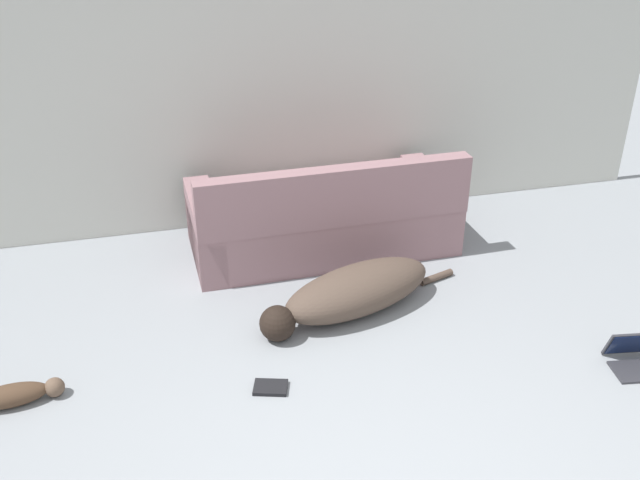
{
  "coord_description": "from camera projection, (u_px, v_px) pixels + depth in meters",
  "views": [
    {
      "loc": [
        -0.8,
        -1.99,
        2.76
      ],
      "look_at": [
        0.19,
        1.88,
        0.63
      ],
      "focal_mm": 40.0,
      "sensor_mm": 36.0,
      "label": 1
    }
  ],
  "objects": [
    {
      "name": "cat",
      "position": [
        17.0,
        395.0,
        4.08
      ],
      "size": [
        0.62,
        0.2,
        0.13
      ],
      "rotation": [
        0.0,
        0.0,
        0.1
      ],
      "color": "#473323",
      "rests_on": "ground_plane"
    },
    {
      "name": "wall_back",
      "position": [
        245.0,
        81.0,
        5.65
      ],
      "size": [
        7.24,
        0.06,
        2.45
      ],
      "color": "beige",
      "rests_on": "ground_plane"
    },
    {
      "name": "book_black",
      "position": [
        271.0,
        387.0,
        4.21
      ],
      "size": [
        0.23,
        0.19,
        0.02
      ],
      "rotation": [
        0.0,
        0.0,
        -0.3
      ],
      "color": "black",
      "rests_on": "ground_plane"
    },
    {
      "name": "dog",
      "position": [
        353.0,
        292.0,
        4.88
      ],
      "size": [
        1.58,
        0.78,
        0.32
      ],
      "rotation": [
        0.0,
        0.0,
        3.46
      ],
      "color": "#4C3D33",
      "rests_on": "ground_plane"
    },
    {
      "name": "laptop_open",
      "position": [
        635.0,
        355.0,
        4.4
      ],
      "size": [
        0.36,
        0.34,
        0.21
      ],
      "rotation": [
        0.0,
        0.0,
        -0.15
      ],
      "color": "#2D2D33",
      "rests_on": "ground_plane"
    },
    {
      "name": "couch",
      "position": [
        323.0,
        220.0,
        5.63
      ],
      "size": [
        2.07,
        0.96,
        0.83
      ],
      "rotation": [
        0.0,
        0.0,
        3.16
      ],
      "color": "gray",
      "rests_on": "ground_plane"
    }
  ]
}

